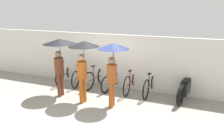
# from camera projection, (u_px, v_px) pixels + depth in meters

# --- Properties ---
(ground_plane) EXTENTS (30.00, 30.00, 0.00)m
(ground_plane) POSITION_uv_depth(u_px,v_px,m) (83.00, 105.00, 7.18)
(ground_plane) COLOR gray
(back_wall) EXTENTS (12.89, 0.12, 2.10)m
(back_wall) POSITION_uv_depth(u_px,v_px,m) (108.00, 60.00, 8.75)
(back_wall) COLOR silver
(back_wall) RESTS_ON ground
(parked_bicycle_0) EXTENTS (0.45, 1.74, 0.98)m
(parked_bicycle_0) POSITION_uv_depth(u_px,v_px,m) (65.00, 74.00, 9.30)
(parked_bicycle_0) COLOR black
(parked_bicycle_0) RESTS_ON ground
(parked_bicycle_1) EXTENTS (0.44, 1.78, 1.04)m
(parked_bicycle_1) POSITION_uv_depth(u_px,v_px,m) (81.00, 75.00, 9.08)
(parked_bicycle_1) COLOR black
(parked_bicycle_1) RESTS_ON ground
(parked_bicycle_2) EXTENTS (0.48, 1.70, 1.04)m
(parked_bicycle_2) POSITION_uv_depth(u_px,v_px,m) (96.00, 77.00, 8.76)
(parked_bicycle_2) COLOR black
(parked_bicycle_2) RESTS_ON ground
(parked_bicycle_3) EXTENTS (0.49, 1.66, 1.01)m
(parked_bicycle_3) POSITION_uv_depth(u_px,v_px,m) (113.00, 80.00, 8.52)
(parked_bicycle_3) COLOR black
(parked_bicycle_3) RESTS_ON ground
(parked_bicycle_4) EXTENTS (0.44, 1.82, 0.99)m
(parked_bicycle_4) POSITION_uv_depth(u_px,v_px,m) (131.00, 81.00, 8.29)
(parked_bicycle_4) COLOR black
(parked_bicycle_4) RESTS_ON ground
(parked_bicycle_5) EXTENTS (0.44, 1.79, 1.00)m
(parked_bicycle_5) POSITION_uv_depth(u_px,v_px,m) (150.00, 84.00, 7.99)
(parked_bicycle_5) COLOR black
(parked_bicycle_5) RESTS_ON ground
(pedestrian_leading) EXTENTS (1.16, 1.16, 2.06)m
(pedestrian_leading) POSITION_uv_depth(u_px,v_px,m) (60.00, 50.00, 7.57)
(pedestrian_leading) COLOR brown
(pedestrian_leading) RESTS_ON ground
(pedestrian_center) EXTENTS (1.01, 1.01, 2.07)m
(pedestrian_center) POSITION_uv_depth(u_px,v_px,m) (83.00, 55.00, 7.03)
(pedestrian_center) COLOR #B25619
(pedestrian_center) RESTS_ON ground
(pedestrian_trailing) EXTENTS (0.99, 0.99, 2.06)m
(pedestrian_trailing) POSITION_uv_depth(u_px,v_px,m) (113.00, 58.00, 6.71)
(pedestrian_trailing) COLOR #9E4C1E
(pedestrian_trailing) RESTS_ON ground
(motorcycle) EXTENTS (0.63, 2.02, 0.92)m
(motorcycle) POSITION_uv_depth(u_px,v_px,m) (186.00, 88.00, 7.60)
(motorcycle) COLOR black
(motorcycle) RESTS_ON ground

